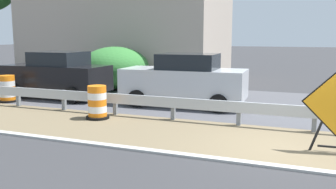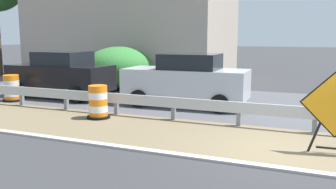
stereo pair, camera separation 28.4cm
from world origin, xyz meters
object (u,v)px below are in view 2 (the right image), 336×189
(car_trailing_far_lane, at_px, (186,80))
(traffic_barrel_nearest, at_px, (98,104))
(traffic_barrel_close, at_px, (12,89))
(car_lead_near_lane, at_px, (61,74))

(car_trailing_far_lane, bearing_deg, traffic_barrel_nearest, 56.54)
(traffic_barrel_close, bearing_deg, car_trailing_far_lane, -75.37)
(traffic_barrel_close, distance_m, car_trailing_far_lane, 6.92)
(traffic_barrel_nearest, relative_size, traffic_barrel_close, 1.00)
(traffic_barrel_nearest, distance_m, traffic_barrel_close, 5.01)
(car_lead_near_lane, bearing_deg, traffic_barrel_nearest, 142.86)
(traffic_barrel_nearest, distance_m, car_trailing_far_lane, 3.55)
(traffic_barrel_nearest, height_order, car_lead_near_lane, car_lead_near_lane)
(traffic_barrel_nearest, bearing_deg, car_trailing_far_lane, -31.40)
(traffic_barrel_close, height_order, car_trailing_far_lane, car_trailing_far_lane)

